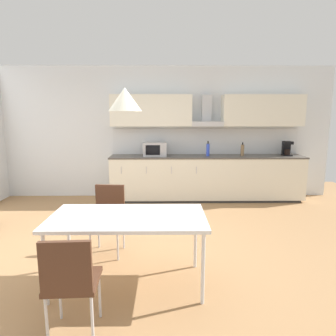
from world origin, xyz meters
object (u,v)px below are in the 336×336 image
Objects in this scene: coffee_maker at (287,148)px; dining_table at (128,220)px; bottle_brown at (242,150)px; chair_near_left at (70,277)px; microwave at (155,149)px; pendant_lamp at (125,99)px; chair_far_left at (109,212)px; bottle_blue at (208,150)px.

coffee_maker reaches higher than dining_table.
bottle_brown is 0.32× the size of chair_near_left.
coffee_maker is 0.34× the size of chair_near_left.
microwave is 3.34m from pendant_lamp.
bottle_brown is 0.32× the size of chair_far_left.
microwave reaches higher than chair_far_left.
microwave is at bearing 77.76° from chair_far_left.
coffee_maker is 5.23m from chair_near_left.
dining_table is 1.82× the size of chair_far_left.
microwave is at bearing 178.56° from bottle_blue.
pendant_lamp is (0.35, -0.79, 1.38)m from chair_far_left.
microwave is 1.09m from bottle_blue.
dining_table is at bearing 0.00° from pendant_lamp.
chair_far_left is at bearing 113.91° from dining_table.
chair_near_left is at bearing -112.12° from bottle_blue.
bottle_brown is at bearing 0.53° from microwave.
pendant_lamp is (-2.92, -3.25, 0.83)m from coffee_maker.
microwave reaches higher than dining_table.
dining_table is (-0.18, -3.22, -0.37)m from microwave.
chair_near_left is (-2.35, -4.03, -0.52)m from bottle_brown.
coffee_maker reaches higher than chair_far_left.
bottle_blue is at bearing 68.36° from pendant_lamp.
dining_table is 1.82× the size of chair_near_left.
chair_far_left is (-1.62, -2.41, -0.53)m from bottle_blue.
bottle_blue reaches higher than bottle_brown.
chair_near_left is (-0.35, -0.79, -0.17)m from dining_table.
bottle_blue reaches higher than dining_table.
microwave is at bearing 86.84° from pendant_lamp.
coffee_maker is 1.66m from bottle_blue.
bottle_blue is 0.73m from bottle_brown.
bottle_brown is 0.87× the size of pendant_lamp.
bottle_blue reaches higher than coffee_maker.
chair_near_left is at bearing -114.05° from dining_table.
chair_far_left reaches higher than dining_table.
chair_near_left is at bearing -129.03° from coffee_maker.
dining_table is 1.21m from pendant_lamp.
coffee_maker is at bearing 36.95° from chair_far_left.
chair_far_left is at bearing -143.05° from coffee_maker.
coffee_maker is at bearing 0.55° from microwave.
dining_table is at bearing -121.58° from bottle_brown.
chair_far_left is at bearing -102.24° from microwave.
chair_far_left is 1.63m from pendant_lamp.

